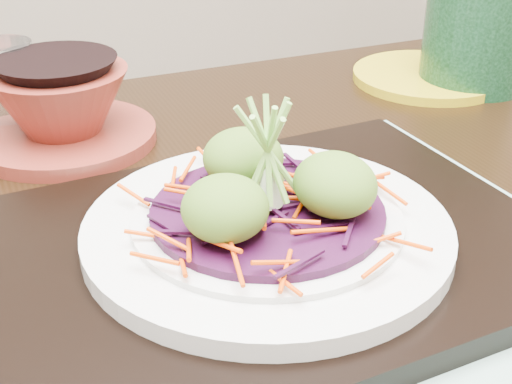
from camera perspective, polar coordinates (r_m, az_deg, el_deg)
name	(u,v)px	position (r m, az deg, el deg)	size (l,w,h in m)	color
dining_table	(206,303)	(0.65, -4.02, -8.88)	(1.09, 0.74, 0.68)	black
placemat	(267,262)	(0.53, 0.88, -5.61)	(0.47, 0.37, 0.00)	#86ADA2
serving_tray	(267,249)	(0.53, 0.89, -4.59)	(0.41, 0.31, 0.02)	black
white_plate	(267,228)	(0.52, 0.91, -2.90)	(0.27, 0.27, 0.02)	silver
cabbage_bed	(267,212)	(0.51, 0.92, -1.60)	(0.17, 0.17, 0.01)	#350A2C
carrot_julienne	(267,202)	(0.51, 0.93, -0.79)	(0.21, 0.21, 0.01)	#E64304
guacamole_scoops	(268,183)	(0.50, 0.97, 0.74)	(0.15, 0.13, 0.05)	#4E7222
scallion_garnish	(268,156)	(0.49, 0.96, 2.89)	(0.06, 0.06, 0.09)	#7EBD4B
water_glass	(6,86)	(0.80, -19.34, 8.04)	(0.06, 0.06, 0.09)	white
terracotta_bowl_set	(62,111)	(0.74, -15.26, 6.28)	(0.19, 0.19, 0.08)	maroon
yellow_plate	(428,76)	(0.93, 13.56, 8.98)	(0.19, 0.19, 0.01)	gold
green_jar	(479,25)	(0.91, 17.42, 12.65)	(0.13, 0.13, 0.15)	#1B4D2E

